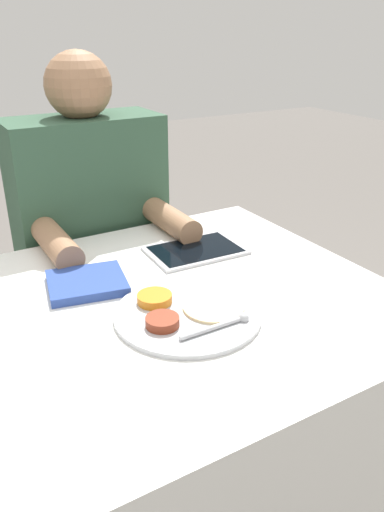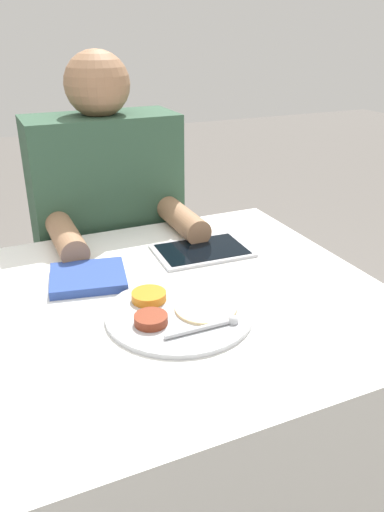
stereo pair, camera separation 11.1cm
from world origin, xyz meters
name	(u,v)px [view 2 (the right image)]	position (x,y,z in m)	size (l,w,h in m)	color
dining_table	(157,439)	(0.00, 0.00, 0.39)	(1.00, 0.83, 0.78)	silver
thali_tray	(178,312)	(0.03, -0.08, 0.79)	(0.29, 0.29, 0.03)	#B7BABF
red_notebook	(88,278)	(-0.10, 0.14, 0.79)	(0.19, 0.18, 0.02)	silver
tablet_device	(202,251)	(0.20, 0.18, 0.78)	(0.24, 0.17, 0.01)	#B7B7BC
person_diner	(112,274)	(0.05, 0.53, 0.58)	(0.43, 0.43, 1.25)	black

